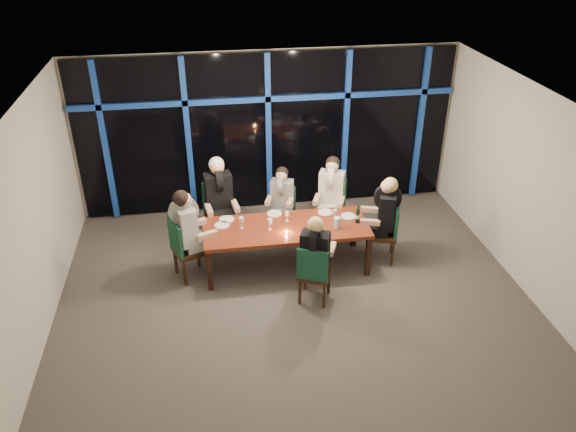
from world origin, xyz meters
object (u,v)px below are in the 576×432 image
at_px(chair_end_right, 388,229).
at_px(diner_end_right, 384,207).
at_px(chair_far_right, 331,204).
at_px(diner_far_mid, 282,193).
at_px(water_pitcher, 337,223).
at_px(dining_table, 286,230).
at_px(chair_far_mid, 283,209).
at_px(chair_end_left, 184,246).
at_px(diner_end_left, 187,221).
at_px(diner_near_mid, 316,246).
at_px(diner_far_left, 219,189).
at_px(wine_bottle, 358,216).
at_px(chair_far_left, 219,209).
at_px(diner_far_right, 331,186).
at_px(chair_near_mid, 314,272).

relative_size(chair_end_right, diner_end_right, 1.03).
relative_size(chair_far_right, diner_far_mid, 1.16).
distance_m(diner_far_mid, water_pitcher, 1.34).
relative_size(dining_table, chair_far_mid, 2.90).
xyz_separation_m(chair_end_left, diner_far_mid, (1.67, 1.01, 0.28)).
height_order(chair_end_left, diner_end_left, diner_end_left).
height_order(chair_end_right, diner_near_mid, diner_near_mid).
bearing_deg(diner_far_left, chair_end_left, -130.49).
bearing_deg(diner_end_left, chair_end_right, -111.98).
height_order(diner_near_mid, wine_bottle, diner_near_mid).
relative_size(chair_far_left, diner_near_mid, 1.13).
bearing_deg(chair_end_right, diner_far_right, -123.21).
bearing_deg(diner_end_left, chair_far_mid, -78.81).
xyz_separation_m(chair_far_mid, diner_near_mid, (0.19, -1.94, 0.43)).
xyz_separation_m(dining_table, chair_near_mid, (0.25, -0.99, -0.14)).
bearing_deg(diner_far_mid, chair_near_mid, -64.19).
height_order(chair_far_left, diner_far_mid, diner_far_mid).
height_order(chair_near_mid, diner_far_right, diner_far_right).
height_order(chair_end_right, wine_bottle, wine_bottle).
height_order(chair_far_left, diner_end_left, diner_end_left).
height_order(chair_far_left, chair_end_left, chair_far_left).
bearing_deg(diner_end_right, chair_far_mid, -107.96).
xyz_separation_m(chair_end_right, diner_end_right, (-0.08, 0.02, 0.40)).
xyz_separation_m(chair_far_mid, diner_far_mid, (-0.03, -0.07, 0.36)).
bearing_deg(chair_end_right, chair_far_mid, -107.16).
relative_size(chair_end_right, diner_end_left, 1.00).
relative_size(chair_far_right, diner_far_right, 1.03).
xyz_separation_m(chair_far_right, diner_end_left, (-2.47, -0.97, 0.43)).
relative_size(chair_far_mid, diner_end_right, 0.91).
height_order(chair_far_left, chair_far_right, chair_far_left).
distance_m(diner_far_right, diner_near_mid, 1.89).
xyz_separation_m(dining_table, chair_end_right, (1.67, -0.04, -0.12)).
bearing_deg(water_pitcher, diner_end_left, 158.24).
bearing_deg(chair_far_left, wine_bottle, -34.65).
bearing_deg(chair_far_left, chair_far_right, -10.30).
bearing_deg(diner_end_left, diner_far_left, -51.05).
relative_size(chair_far_left, diner_end_left, 1.06).
bearing_deg(water_pitcher, chair_far_left, 128.60).
distance_m(chair_end_left, water_pitcher, 2.40).
height_order(dining_table, chair_end_right, chair_end_right).
distance_m(chair_near_mid, diner_far_mid, 1.98).
distance_m(chair_end_left, diner_far_right, 2.71).
bearing_deg(water_pitcher, dining_table, 148.97).
bearing_deg(diner_end_left, chair_far_right, -90.46).
height_order(diner_far_left, wine_bottle, diner_far_left).
distance_m(diner_far_mid, diner_end_right, 1.80).
xyz_separation_m(dining_table, diner_end_right, (1.59, -0.01, 0.28)).
distance_m(chair_far_left, chair_end_left, 1.22).
distance_m(dining_table, water_pitcher, 0.82).
bearing_deg(wine_bottle, dining_table, 177.29).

